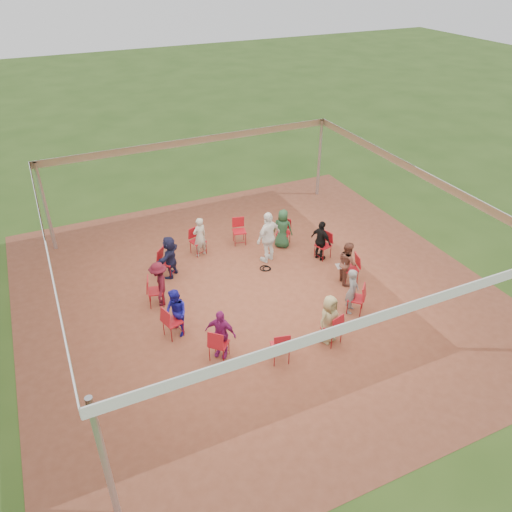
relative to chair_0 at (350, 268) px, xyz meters
name	(u,v)px	position (x,y,z in m)	size (l,w,h in m)	color
ground	(256,292)	(-2.75, 0.65, -0.45)	(80.00, 80.00, 0.00)	#2C4A17
dirt_patch	(256,292)	(-2.75, 0.65, -0.44)	(13.00, 13.00, 0.00)	brown
tent	(256,220)	(-2.75, 0.65, 1.92)	(10.33, 10.33, 3.00)	#B2B2B7
chair_0	(350,268)	(0.00, 0.00, 0.00)	(0.42, 0.44, 0.90)	#A8131C
chair_1	(323,245)	(-0.04, 1.46, 0.00)	(0.42, 0.44, 0.90)	#A8131C
chair_2	(283,233)	(-0.81, 2.71, 0.00)	(0.42, 0.44, 0.90)	#A8131C
chair_3	(239,232)	(-2.10, 3.40, 0.00)	(0.42, 0.44, 0.90)	#A8131C
chair_4	(198,242)	(-3.57, 3.36, 0.00)	(0.42, 0.44, 0.90)	#A8131C
chair_5	(167,262)	(-4.81, 2.59, 0.00)	(0.42, 0.44, 0.90)	#A8131C
chair_6	(156,291)	(-5.50, 1.30, 0.00)	(0.42, 0.44, 0.90)	#A8131C
chair_7	(173,322)	(-5.46, -0.16, 0.00)	(0.42, 0.44, 0.90)	#A8131C
chair_8	(219,344)	(-4.69, -1.41, 0.00)	(0.42, 0.44, 0.90)	#A8131C
chair_9	(280,346)	(-3.40, -2.10, 0.00)	(0.42, 0.44, 0.90)	#A8131C
chair_10	(332,328)	(-1.94, -2.06, 0.00)	(0.42, 0.44, 0.90)	#A8131C
chair_11	(356,298)	(-0.69, -1.29, 0.00)	(0.42, 0.44, 0.90)	#A8131C
person_seated_0	(347,263)	(-0.12, 0.03, 0.22)	(0.65, 0.37, 1.33)	brown
person_seated_1	(321,241)	(-0.16, 1.43, 0.22)	(0.78, 0.40, 1.33)	black
person_seated_2	(283,229)	(-0.90, 2.62, 0.22)	(0.65, 0.36, 1.33)	#204729
person_seated_3	(200,237)	(-3.53, 3.24, 0.22)	(0.49, 0.32, 1.33)	#ACAA98
person_seated_4	(170,257)	(-4.72, 2.51, 0.22)	(1.24, 0.46, 1.33)	#1A1C3B
person_seated_5	(159,284)	(-5.39, 1.27, 0.22)	(0.86, 0.43, 1.33)	#470D18
person_seated_6	(176,313)	(-5.35, -0.13, 0.22)	(0.65, 0.37, 1.33)	#1A1891
person_seated_7	(220,333)	(-4.61, -1.32, 0.22)	(0.78, 0.40, 1.33)	#8E1E69
person_seated_8	(329,319)	(-1.97, -1.94, 0.22)	(0.65, 0.36, 1.33)	tan
person_seated_9	(352,291)	(-0.78, -1.21, 0.22)	(0.49, 0.32, 1.33)	slate
standing_person	(268,237)	(-1.69, 2.06, 0.40)	(0.99, 0.51, 1.69)	white
cable_coil	(266,268)	(-1.98, 1.62, -0.43)	(0.37, 0.37, 0.03)	black
laptop	(342,264)	(-0.28, 0.07, 0.18)	(0.29, 0.34, 0.20)	#B7B7BC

